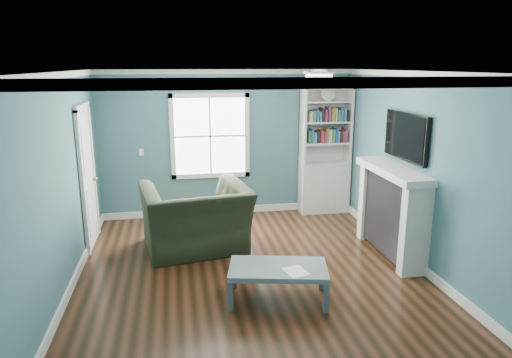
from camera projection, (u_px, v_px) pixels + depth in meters
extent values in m
plane|color=black|center=(250.00, 271.00, 6.09)|extent=(5.00, 5.00, 0.00)
plane|color=#3D6B77|center=(227.00, 144.00, 8.16)|extent=(4.50, 0.00, 4.50)
plane|color=#3D6B77|center=(305.00, 256.00, 3.38)|extent=(4.50, 0.00, 4.50)
plane|color=#3D6B77|center=(62.00, 185.00, 5.38)|extent=(0.00, 5.00, 5.00)
plane|color=#3D6B77|center=(414.00, 170.00, 6.16)|extent=(0.00, 5.00, 5.00)
plane|color=white|center=(250.00, 71.00, 5.45)|extent=(5.00, 5.00, 0.00)
cube|color=white|center=(228.00, 210.00, 8.45)|extent=(4.50, 0.03, 0.12)
cube|color=white|center=(74.00, 281.00, 5.69)|extent=(0.03, 5.00, 0.12)
cube|color=white|center=(406.00, 255.00, 6.46)|extent=(0.03, 5.00, 0.12)
cube|color=white|center=(226.00, 72.00, 7.83)|extent=(4.50, 0.04, 0.08)
cube|color=white|center=(310.00, 83.00, 3.10)|extent=(4.50, 0.04, 0.08)
cube|color=white|center=(53.00, 76.00, 5.08)|extent=(0.04, 5.00, 0.08)
cube|color=white|center=(421.00, 74.00, 5.85)|extent=(0.04, 5.00, 0.08)
cube|color=white|center=(210.00, 136.00, 8.06)|extent=(1.24, 0.01, 1.34)
cube|color=white|center=(172.00, 137.00, 7.94)|extent=(0.08, 0.06, 1.50)
cube|color=white|center=(247.00, 135.00, 8.16)|extent=(0.08, 0.06, 1.50)
cube|color=white|center=(211.00, 175.00, 8.22)|extent=(1.40, 0.06, 0.08)
cube|color=white|center=(209.00, 95.00, 7.87)|extent=(1.40, 0.06, 0.08)
cube|color=white|center=(210.00, 136.00, 8.05)|extent=(1.24, 0.03, 0.03)
cube|color=white|center=(210.00, 136.00, 8.05)|extent=(0.03, 0.03, 1.34)
cube|color=silver|center=(324.00, 188.00, 8.47)|extent=(0.90, 0.35, 0.90)
cube|color=silver|center=(303.00, 127.00, 8.12)|extent=(0.04, 0.35, 1.40)
cube|color=silver|center=(349.00, 126.00, 8.27)|extent=(0.04, 0.35, 1.40)
cube|color=silver|center=(323.00, 125.00, 8.35)|extent=(0.90, 0.02, 1.40)
cube|color=silver|center=(327.00, 88.00, 8.03)|extent=(0.90, 0.35, 0.04)
cube|color=silver|center=(325.00, 163.00, 8.36)|extent=(0.84, 0.33, 0.03)
cube|color=silver|center=(325.00, 143.00, 8.26)|extent=(0.84, 0.33, 0.03)
cube|color=silver|center=(326.00, 122.00, 8.17)|extent=(0.84, 0.33, 0.03)
cube|color=silver|center=(327.00, 102.00, 8.08)|extent=(0.84, 0.33, 0.03)
cube|color=#33723F|center=(326.00, 136.00, 8.22)|extent=(0.70, 0.25, 0.22)
cube|color=#264C8C|center=(327.00, 115.00, 8.12)|extent=(0.70, 0.25, 0.22)
cylinder|color=beige|center=(328.00, 93.00, 8.00)|extent=(0.26, 0.06, 0.26)
cube|color=black|center=(392.00, 215.00, 6.49)|extent=(0.30, 1.20, 1.10)
cube|color=black|center=(390.00, 228.00, 6.54)|extent=(0.22, 0.65, 0.70)
cube|color=silver|center=(415.00, 231.00, 5.85)|extent=(0.36, 0.16, 1.20)
cube|color=silver|center=(371.00, 201.00, 7.13)|extent=(0.36, 0.16, 1.20)
cube|color=silver|center=(393.00, 171.00, 6.33)|extent=(0.44, 1.58, 0.10)
cube|color=black|center=(406.00, 136.00, 6.24)|extent=(0.06, 1.10, 0.65)
cube|color=silver|center=(88.00, 179.00, 6.79)|extent=(0.04, 0.80, 2.05)
cube|color=white|center=(83.00, 187.00, 6.36)|extent=(0.05, 0.08, 2.13)
cube|color=white|center=(93.00, 172.00, 7.22)|extent=(0.05, 0.08, 2.13)
cube|color=white|center=(82.00, 107.00, 6.53)|extent=(0.05, 0.98, 0.08)
sphere|color=#BF8C3F|center=(95.00, 179.00, 7.11)|extent=(0.07, 0.07, 0.07)
ellipsoid|color=white|center=(319.00, 76.00, 5.72)|extent=(0.34, 0.34, 0.15)
cylinder|color=white|center=(319.00, 72.00, 5.71)|extent=(0.38, 0.38, 0.03)
cube|color=white|center=(141.00, 152.00, 7.91)|extent=(0.08, 0.01, 0.12)
imported|color=black|center=(195.00, 207.00, 6.67)|extent=(1.63, 1.19, 1.30)
cube|color=#4C525B|center=(230.00, 296.00, 5.08)|extent=(0.07, 0.07, 0.35)
cube|color=#4C525B|center=(326.00, 298.00, 5.04)|extent=(0.07, 0.07, 0.35)
cube|color=#4C525B|center=(234.00, 274.00, 5.62)|extent=(0.07, 0.07, 0.35)
cube|color=#4C525B|center=(321.00, 275.00, 5.58)|extent=(0.07, 0.07, 0.35)
cube|color=slate|center=(278.00, 269.00, 5.28)|extent=(1.24, 0.84, 0.06)
cube|color=white|center=(296.00, 272.00, 5.14)|extent=(0.29, 0.34, 0.00)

